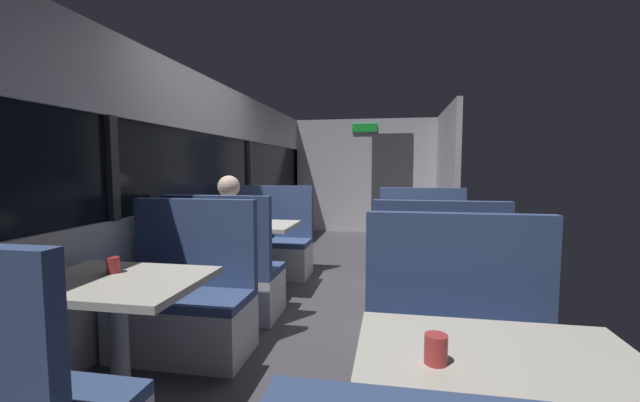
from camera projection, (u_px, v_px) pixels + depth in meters
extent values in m
cube|color=#423F44|center=(336.00, 298.00, 4.08)|extent=(3.30, 9.20, 0.02)
cube|color=#B2B2B7|center=(203.00, 247.00, 4.29)|extent=(0.08, 8.40, 0.95)
cube|color=#B2B2B7|center=(200.00, 104.00, 4.16)|extent=(0.08, 8.40, 0.60)
cube|color=black|center=(200.00, 168.00, 4.22)|extent=(0.03, 8.40, 0.75)
cube|color=#2D2D30|center=(112.00, 169.00, 2.84)|extent=(0.06, 0.08, 0.75)
cube|color=#2D2D30|center=(249.00, 168.00, 5.59)|extent=(0.06, 0.08, 0.75)
cube|color=#2D2D30|center=(296.00, 167.00, 8.33)|extent=(0.06, 0.08, 0.75)
cube|color=#B2B2B7|center=(364.00, 176.00, 8.09)|extent=(2.90, 0.08, 2.30)
cube|color=#333338|center=(392.00, 184.00, 7.96)|extent=(0.80, 0.04, 2.00)
cube|color=green|center=(365.00, 128.00, 7.95)|extent=(0.50, 0.03, 0.16)
cube|color=#B2B2B7|center=(446.00, 178.00, 6.66)|extent=(0.08, 2.40, 2.30)
cylinder|color=#9E9EA3|center=(120.00, 349.00, 2.15)|extent=(0.10, 0.10, 0.70)
cube|color=beige|center=(117.00, 282.00, 2.12)|extent=(0.90, 0.70, 0.04)
cube|color=silver|center=(183.00, 328.00, 2.81)|extent=(0.95, 0.50, 0.39)
cube|color=#384C7A|center=(182.00, 297.00, 2.79)|extent=(0.95, 0.50, 0.06)
cube|color=#384C7A|center=(195.00, 242.00, 2.97)|extent=(0.95, 0.08, 0.65)
cylinder|color=#9E9EA3|center=(253.00, 260.00, 4.21)|extent=(0.10, 0.10, 0.70)
cube|color=beige|center=(252.00, 225.00, 4.18)|extent=(0.90, 0.70, 0.04)
cube|color=silver|center=(228.00, 293.00, 3.58)|extent=(0.95, 0.50, 0.39)
cube|color=#384C7A|center=(227.00, 269.00, 3.56)|extent=(0.95, 0.50, 0.06)
cube|color=#384C7A|center=(216.00, 234.00, 3.32)|extent=(0.95, 0.08, 0.65)
cube|color=silver|center=(271.00, 260.00, 4.87)|extent=(0.95, 0.50, 0.39)
cube|color=#384C7A|center=(271.00, 242.00, 4.85)|extent=(0.95, 0.50, 0.06)
cube|color=#384C7A|center=(276.00, 211.00, 5.03)|extent=(0.95, 0.08, 0.65)
cube|color=beige|center=(503.00, 368.00, 1.22)|extent=(0.90, 0.70, 0.04)
cube|color=#384C7A|center=(462.00, 360.00, 1.89)|extent=(0.95, 0.50, 0.06)
cube|color=#384C7A|center=(457.00, 275.00, 2.06)|extent=(0.95, 0.08, 0.65)
cylinder|color=#9E9EA3|center=(428.00, 273.00, 3.70)|extent=(0.10, 0.10, 0.70)
cube|color=beige|center=(429.00, 234.00, 3.67)|extent=(0.90, 0.70, 0.04)
cube|color=silver|center=(435.00, 315.00, 3.07)|extent=(0.95, 0.50, 0.39)
cube|color=#384C7A|center=(436.00, 286.00, 3.05)|extent=(0.95, 0.50, 0.06)
cube|color=#384C7A|center=(440.00, 246.00, 2.81)|extent=(0.95, 0.08, 0.65)
cube|color=silver|center=(422.00, 271.00, 4.36)|extent=(0.95, 0.50, 0.39)
cube|color=#384C7A|center=(423.00, 251.00, 4.34)|extent=(0.95, 0.50, 0.06)
cube|color=#384C7A|center=(422.00, 216.00, 4.52)|extent=(0.95, 0.08, 0.65)
cube|color=#26262D|center=(228.00, 290.00, 3.58)|extent=(0.30, 0.36, 0.45)
cube|color=#99999E|center=(229.00, 232.00, 3.58)|extent=(0.34, 0.22, 0.60)
sphere|color=beige|center=(229.00, 187.00, 3.57)|extent=(0.20, 0.20, 0.20)
cylinder|color=#99999E|center=(217.00, 226.00, 3.79)|extent=(0.07, 0.28, 0.07)
cylinder|color=#99999E|center=(257.00, 227.00, 3.72)|extent=(0.07, 0.28, 0.07)
cylinder|color=#B23333|center=(113.00, 265.00, 2.23)|extent=(0.07, 0.07, 0.09)
cylinder|color=#B23333|center=(436.00, 349.00, 1.20)|extent=(0.07, 0.07, 0.09)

